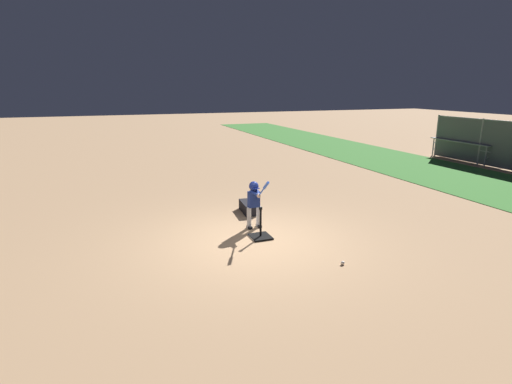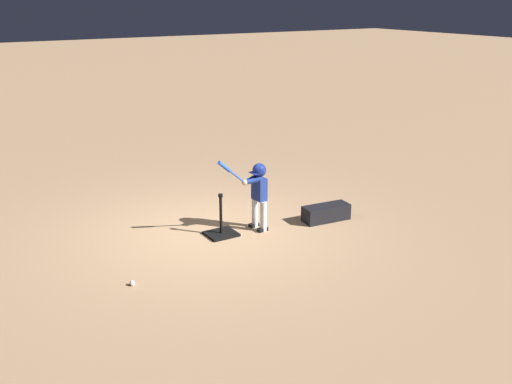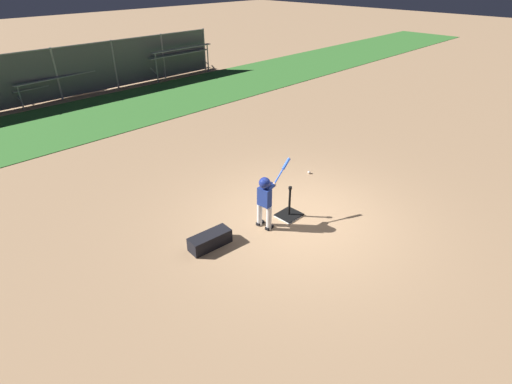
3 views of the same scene
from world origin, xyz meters
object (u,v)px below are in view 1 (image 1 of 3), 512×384
object	(u,v)px
bleachers_left_center	(470,150)
batting_tee	(261,234)
batter_child	(254,199)
equipment_bag	(248,207)
baseball	(343,263)

from	to	relation	value
bleachers_left_center	batting_tee	bearing A→B (deg)	-65.49
batter_child	equipment_bag	world-z (taller)	batter_child
batting_tee	equipment_bag	size ratio (longest dim) A/B	0.85
bleachers_left_center	equipment_bag	bearing A→B (deg)	-72.33
baseball	bleachers_left_center	size ratio (longest dim) A/B	0.02
batter_child	baseball	distance (m)	2.79
equipment_bag	bleachers_left_center	bearing A→B (deg)	113.20
batting_tee	equipment_bag	distance (m)	1.93
equipment_bag	batter_child	bearing A→B (deg)	-7.33
bleachers_left_center	equipment_bag	distance (m)	13.18
baseball	bleachers_left_center	xyz separation A→B (m)	(-7.80, 11.98, 0.41)
batting_tee	batter_child	bearing A→B (deg)	171.67
baseball	batter_child	bearing A→B (deg)	-161.57
batting_tee	bleachers_left_center	xyz separation A→B (m)	(-5.90, 12.93, 0.37)
batter_child	equipment_bag	distance (m)	1.41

